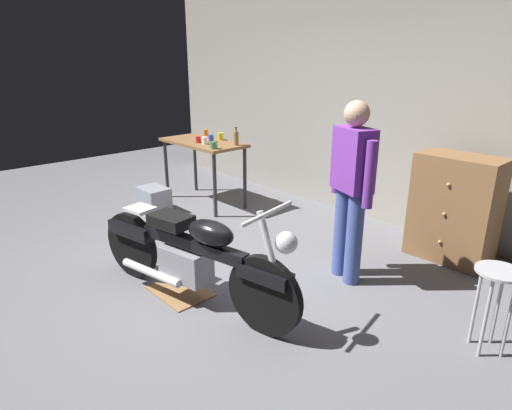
# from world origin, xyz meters

# --- Properties ---
(ground_plane) EXTENTS (12.00, 12.00, 0.00)m
(ground_plane) POSITION_xyz_m (0.00, 0.00, 0.00)
(ground_plane) COLOR slate
(back_wall) EXTENTS (8.00, 0.12, 3.10)m
(back_wall) POSITION_xyz_m (0.00, 2.80, 1.55)
(back_wall) COLOR gray
(back_wall) RESTS_ON ground_plane
(workbench) EXTENTS (1.30, 0.64, 0.90)m
(workbench) POSITION_xyz_m (-1.94, 1.52, 0.79)
(workbench) COLOR brown
(workbench) RESTS_ON ground_plane
(motorcycle) EXTENTS (2.16, 0.75, 1.00)m
(motorcycle) POSITION_xyz_m (0.17, -0.16, 0.45)
(motorcycle) COLOR black
(motorcycle) RESTS_ON ground_plane
(person_standing) EXTENTS (0.54, 0.34, 1.67)m
(person_standing) POSITION_xyz_m (0.82, 1.16, 0.93)
(person_standing) COLOR #43559B
(person_standing) RESTS_ON ground_plane
(shop_stool) EXTENTS (0.32, 0.32, 0.64)m
(shop_stool) POSITION_xyz_m (2.15, 1.02, 0.50)
(shop_stool) COLOR #B2B2B7
(shop_stool) RESTS_ON ground_plane
(wooden_dresser) EXTENTS (0.80, 0.47, 1.10)m
(wooden_dresser) POSITION_xyz_m (1.29, 2.30, 0.55)
(wooden_dresser) COLOR brown
(wooden_dresser) RESTS_ON ground_plane
(drip_tray) EXTENTS (0.56, 0.40, 0.01)m
(drip_tray) POSITION_xyz_m (-0.03, -0.16, 0.01)
(drip_tray) COLOR olive
(drip_tray) RESTS_ON ground_plane
(storage_bin) EXTENTS (0.44, 0.32, 0.34)m
(storage_bin) POSITION_xyz_m (-2.09, 0.77, 0.17)
(storage_bin) COLOR gray
(storage_bin) RESTS_ON ground_plane
(mug_orange_travel) EXTENTS (0.11, 0.07, 0.11)m
(mug_orange_travel) POSITION_xyz_m (-2.19, 1.76, 0.95)
(mug_orange_travel) COLOR orange
(mug_orange_travel) RESTS_ON workbench
(mug_blue_enamel) EXTENTS (0.10, 0.07, 0.09)m
(mug_blue_enamel) POSITION_xyz_m (-1.85, 1.61, 0.94)
(mug_blue_enamel) COLOR #2D51AD
(mug_blue_enamel) RESTS_ON workbench
(mug_red_diner) EXTENTS (0.10, 0.07, 0.09)m
(mug_red_diner) POSITION_xyz_m (-1.88, 1.41, 0.94)
(mug_red_diner) COLOR red
(mug_red_diner) RESTS_ON workbench
(mug_yellow_tall) EXTENTS (0.12, 0.09, 0.10)m
(mug_yellow_tall) POSITION_xyz_m (-1.84, 1.76, 0.95)
(mug_yellow_tall) COLOR yellow
(mug_yellow_tall) RESTS_ON workbench
(mug_green_speckled) EXTENTS (0.12, 0.09, 0.09)m
(mug_green_speckled) POSITION_xyz_m (-1.41, 1.31, 0.95)
(mug_green_speckled) COLOR #3D7F4C
(mug_green_speckled) RESTS_ON workbench
(mug_white_ceramic) EXTENTS (0.12, 0.09, 0.10)m
(mug_white_ceramic) POSITION_xyz_m (-1.74, 1.42, 0.95)
(mug_white_ceramic) COLOR white
(mug_white_ceramic) RESTS_ON workbench
(bottle) EXTENTS (0.06, 0.06, 0.24)m
(bottle) POSITION_xyz_m (-1.39, 1.68, 1.00)
(bottle) COLOR olive
(bottle) RESTS_ON workbench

